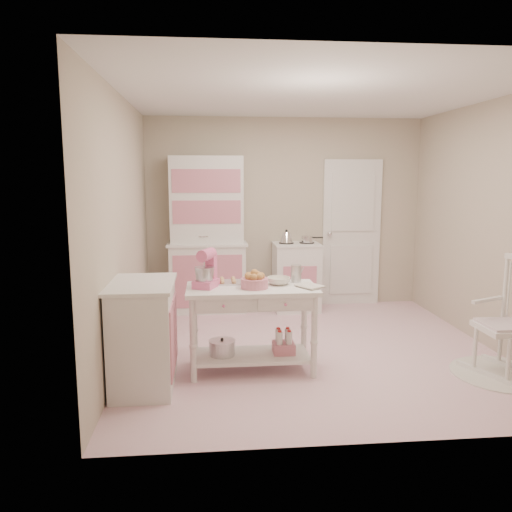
{
  "coord_description": "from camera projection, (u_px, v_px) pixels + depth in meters",
  "views": [
    {
      "loc": [
        -1.06,
        -4.97,
        1.8
      ],
      "look_at": [
        -0.58,
        -0.0,
        1.01
      ],
      "focal_mm": 35.0,
      "sensor_mm": 36.0,
      "label": 1
    }
  ],
  "objects": [
    {
      "name": "room_shell",
      "position": [
        314.0,
        192.0,
        5.01
      ],
      "size": [
        3.84,
        3.84,
        2.62
      ],
      "color": "pink",
      "rests_on": "ground"
    },
    {
      "name": "door",
      "position": [
        351.0,
        233.0,
        7.04
      ],
      "size": [
        0.82,
        0.05,
        2.04
      ],
      "primitive_type": "cube",
      "color": "white",
      "rests_on": "ground"
    },
    {
      "name": "hutch",
      "position": [
        207.0,
        235.0,
        6.64
      ],
      "size": [
        1.06,
        0.5,
        2.08
      ],
      "primitive_type": "cube",
      "color": "white",
      "rests_on": "ground"
    },
    {
      "name": "stove",
      "position": [
        296.0,
        276.0,
        6.79
      ],
      "size": [
        0.62,
        0.57,
        0.92
      ],
      "primitive_type": "cube",
      "color": "white",
      "rests_on": "ground"
    },
    {
      "name": "base_cabinet",
      "position": [
        143.0,
        335.0,
        4.28
      ],
      "size": [
        0.54,
        0.84,
        0.92
      ],
      "primitive_type": "cube",
      "color": "white",
      "rests_on": "ground"
    },
    {
      "name": "lace_rug",
      "position": [
        502.0,
        374.0,
        4.6
      ],
      "size": [
        0.92,
        0.92,
        0.01
      ],
      "primitive_type": "cylinder",
      "color": "white",
      "rests_on": "ground"
    },
    {
      "name": "rocking_chair",
      "position": [
        507.0,
        317.0,
        4.51
      ],
      "size": [
        0.72,
        0.85,
        1.1
      ],
      "primitive_type": "cube",
      "rotation": [
        0.0,
        0.0,
        0.4
      ],
      "color": "white",
      "rests_on": "ground"
    },
    {
      "name": "work_table",
      "position": [
        252.0,
        329.0,
        4.65
      ],
      "size": [
        1.2,
        0.6,
        0.8
      ],
      "primitive_type": "cube",
      "color": "white",
      "rests_on": "ground"
    },
    {
      "name": "stand_mixer",
      "position": [
        206.0,
        269.0,
        4.54
      ],
      "size": [
        0.3,
        0.34,
        0.34
      ],
      "primitive_type": "cube",
      "rotation": [
        0.0,
        0.0,
        -0.41
      ],
      "color": "pink",
      "rests_on": "work_table"
    },
    {
      "name": "cookie_tray",
      "position": [
        235.0,
        282.0,
        4.75
      ],
      "size": [
        0.34,
        0.24,
        0.02
      ],
      "primitive_type": "cube",
      "color": "silver",
      "rests_on": "work_table"
    },
    {
      "name": "bread_basket",
      "position": [
        255.0,
        283.0,
        4.53
      ],
      "size": [
        0.25,
        0.25,
        0.09
      ],
      "primitive_type": "cylinder",
      "color": "#D3798E",
      "rests_on": "work_table"
    },
    {
      "name": "mixing_bowl",
      "position": [
        279.0,
        281.0,
        4.69
      ],
      "size": [
        0.22,
        0.22,
        0.07
      ],
      "primitive_type": "imported",
      "color": "silver",
      "rests_on": "work_table"
    },
    {
      "name": "metal_pitcher",
      "position": [
        296.0,
        274.0,
        4.77
      ],
      "size": [
        0.1,
        0.1,
        0.17
      ],
      "primitive_type": "cylinder",
      "color": "silver",
      "rests_on": "work_table"
    },
    {
      "name": "recipe_book",
      "position": [
        302.0,
        287.0,
        4.51
      ],
      "size": [
        0.28,
        0.3,
        0.02
      ],
      "primitive_type": "imported",
      "rotation": [
        0.0,
        0.0,
        0.55
      ],
      "color": "silver",
      "rests_on": "work_table"
    }
  ]
}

